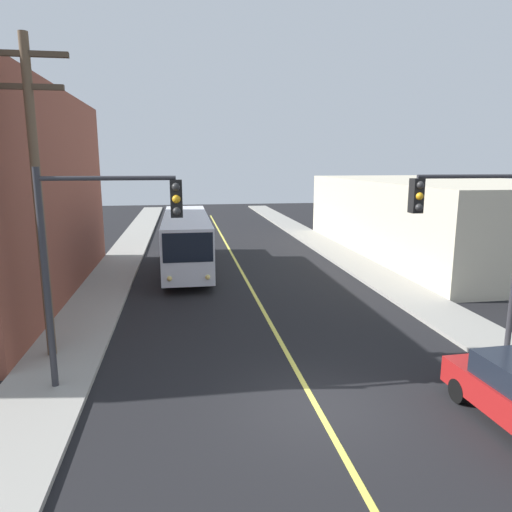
# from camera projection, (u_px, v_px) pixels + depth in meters

# --- Properties ---
(ground_plane) EXTENTS (120.00, 120.00, 0.00)m
(ground_plane) POSITION_uv_depth(u_px,v_px,m) (316.00, 406.00, 12.16)
(ground_plane) COLOR black
(sidewalk_left) EXTENTS (2.50, 90.00, 0.15)m
(sidewalk_left) POSITION_uv_depth(u_px,v_px,m) (96.00, 304.00, 20.71)
(sidewalk_left) COLOR gray
(sidewalk_left) RESTS_ON ground
(sidewalk_right) EXTENTS (2.50, 90.00, 0.15)m
(sidewalk_right) POSITION_uv_depth(u_px,v_px,m) (401.00, 290.00, 22.94)
(sidewalk_right) COLOR gray
(sidewalk_right) RESTS_ON ground
(lane_stripe_center) EXTENTS (0.16, 60.00, 0.01)m
(lane_stripe_center) POSITION_uv_depth(u_px,v_px,m) (243.00, 273.00, 26.68)
(lane_stripe_center) COLOR #D8CC4C
(lane_stripe_center) RESTS_ON ground
(building_right_warehouse) EXTENTS (12.00, 22.45, 5.07)m
(building_right_warehouse) POSITION_uv_depth(u_px,v_px,m) (442.00, 217.00, 32.29)
(building_right_warehouse) COLOR beige
(building_right_warehouse) RESTS_ON ground
(city_bus) EXTENTS (2.59, 12.16, 3.20)m
(city_bus) POSITION_uv_depth(u_px,v_px,m) (186.00, 239.00, 27.57)
(city_bus) COLOR silver
(city_bus) RESTS_ON ground
(utility_pole_near) EXTENTS (2.40, 0.28, 9.76)m
(utility_pole_near) POSITION_uv_depth(u_px,v_px,m) (37.00, 187.00, 14.04)
(utility_pole_near) COLOR brown
(utility_pole_near) RESTS_ON sidewalk_left
(traffic_signal_left_corner) EXTENTS (3.75, 0.48, 6.00)m
(traffic_signal_left_corner) POSITION_uv_depth(u_px,v_px,m) (103.00, 237.00, 12.38)
(traffic_signal_left_corner) COLOR #2D2D33
(traffic_signal_left_corner) RESTS_ON sidewalk_left
(traffic_signal_right_corner) EXTENTS (3.75, 0.48, 6.00)m
(traffic_signal_right_corner) POSITION_uv_depth(u_px,v_px,m) (475.00, 228.00, 14.03)
(traffic_signal_right_corner) COLOR #2D2D33
(traffic_signal_right_corner) RESTS_ON sidewalk_right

